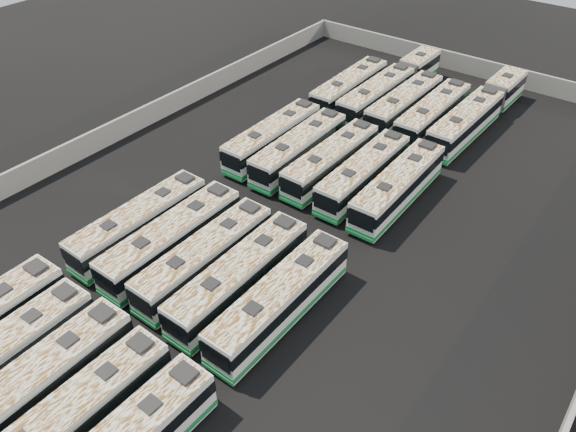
% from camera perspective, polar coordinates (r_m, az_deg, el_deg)
% --- Properties ---
extents(ground, '(140.00, 140.00, 0.00)m').
position_cam_1_polar(ground, '(45.05, 0.97, -1.03)').
color(ground, black).
rests_on(ground, ground).
extents(perimeter_wall, '(45.20, 73.20, 2.20)m').
position_cam_1_polar(perimeter_wall, '(44.37, 0.98, 0.08)').
color(perimeter_wall, slate).
rests_on(perimeter_wall, ground).
extents(bus_front_center, '(2.75, 12.26, 3.45)m').
position_cam_1_polar(bus_front_center, '(35.34, -24.41, -15.63)').
color(bus_front_center, silver).
rests_on(bus_front_center, ground).
extents(bus_front_right, '(2.63, 11.82, 3.32)m').
position_cam_1_polar(bus_front_right, '(33.40, -21.08, -18.78)').
color(bus_front_right, silver).
rests_on(bus_front_right, ground).
extents(bus_midfront_far_left, '(2.65, 11.89, 3.34)m').
position_cam_1_polar(bus_midfront_far_left, '(44.07, -14.83, -0.71)').
color(bus_midfront_far_left, silver).
rests_on(bus_midfront_far_left, ground).
extents(bus_midfront_left, '(2.59, 12.21, 3.44)m').
position_cam_1_polar(bus_midfront_left, '(41.94, -11.69, -2.32)').
color(bus_midfront_left, silver).
rests_on(bus_midfront_left, ground).
extents(bus_midfront_center, '(2.56, 11.89, 3.35)m').
position_cam_1_polar(bus_midfront_center, '(40.05, -8.43, -4.22)').
color(bus_midfront_center, silver).
rests_on(bus_midfront_center, ground).
extents(bus_midfront_right, '(2.63, 12.17, 3.43)m').
position_cam_1_polar(bus_midfront_right, '(38.28, -4.96, -6.21)').
color(bus_midfront_right, silver).
rests_on(bus_midfront_right, ground).
extents(bus_midfront_far_right, '(2.58, 12.18, 3.43)m').
position_cam_1_polar(bus_midfront_far_right, '(36.66, -0.82, -8.51)').
color(bus_midfront_far_right, silver).
rests_on(bus_midfront_far_right, ground).
extents(bus_midback_far_left, '(2.58, 11.97, 3.37)m').
position_cam_1_polar(bus_midback_far_left, '(53.30, -1.56, 7.98)').
color(bus_midback_far_left, silver).
rests_on(bus_midback_far_left, ground).
extents(bus_midback_left, '(2.77, 12.03, 3.38)m').
position_cam_1_polar(bus_midback_left, '(51.49, 1.14, 6.82)').
color(bus_midback_left, silver).
rests_on(bus_midback_left, ground).
extents(bus_midback_center, '(2.61, 11.81, 3.32)m').
position_cam_1_polar(bus_midback_center, '(49.98, 4.39, 5.62)').
color(bus_midback_center, silver).
rests_on(bus_midback_center, ground).
extents(bus_midback_right, '(2.59, 11.84, 3.33)m').
position_cam_1_polar(bus_midback_right, '(48.54, 7.67, 4.29)').
color(bus_midback_right, silver).
rests_on(bus_midback_right, ground).
extents(bus_midback_far_right, '(2.76, 12.20, 3.43)m').
position_cam_1_polar(bus_midback_far_right, '(47.29, 11.11, 2.95)').
color(bus_midback_far_right, silver).
rests_on(bus_midback_far_right, ground).
extents(bus_back_far_left, '(2.80, 12.17, 3.42)m').
position_cam_1_polar(bus_back_far_left, '(63.13, 6.24, 12.81)').
color(bus_back_far_left, silver).
rests_on(bus_back_far_left, ground).
extents(bus_back_left, '(2.64, 18.79, 3.41)m').
position_cam_1_polar(bus_back_left, '(64.35, 10.42, 12.90)').
color(bus_back_left, silver).
rests_on(bus_back_left, ground).
extents(bus_back_center, '(2.71, 12.17, 3.42)m').
position_cam_1_polar(bus_back_center, '(60.41, 11.70, 11.03)').
color(bus_back_center, silver).
rests_on(bus_back_center, ground).
extents(bus_back_right, '(2.59, 12.18, 3.43)m').
position_cam_1_polar(bus_back_right, '(59.09, 14.46, 9.97)').
color(bus_back_right, silver).
rests_on(bus_back_right, ground).
extents(bus_back_far_right, '(3.01, 19.06, 3.45)m').
position_cam_1_polar(bus_back_far_right, '(61.08, 18.82, 10.07)').
color(bus_back_far_right, silver).
rests_on(bus_back_far_right, ground).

